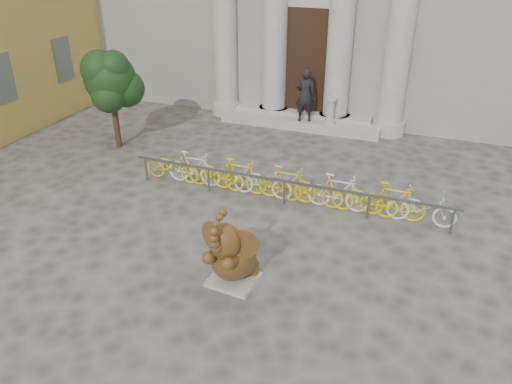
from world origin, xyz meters
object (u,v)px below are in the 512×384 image
at_px(tree, 111,80).
at_px(pedestrian, 305,95).
at_px(bike_rack, 287,184).
at_px(elephant_statue, 232,255).

distance_m(tree, pedestrian, 6.71).
xyz_separation_m(bike_rack, tree, (-6.51, 1.63, 1.80)).
bearing_deg(pedestrian, tree, 16.23).
bearing_deg(pedestrian, elephant_statue, 78.24).
height_order(elephant_statue, pedestrian, pedestrian).
height_order(elephant_statue, bike_rack, elephant_statue).
bearing_deg(elephant_statue, pedestrian, 102.22).
relative_size(bike_rack, tree, 2.71).
bearing_deg(pedestrian, bike_rack, 82.56).
distance_m(elephant_statue, pedestrian, 9.34).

